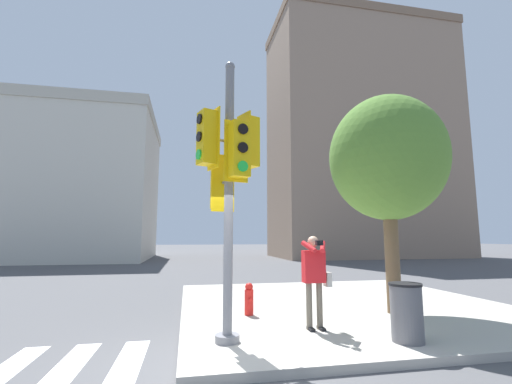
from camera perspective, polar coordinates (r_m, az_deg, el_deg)
ground_plane at (r=5.27m, az=-6.90°, el=-27.46°), size 160.00×160.00×0.00m
sidewalk_corner at (r=9.46m, az=14.05°, el=-17.87°), size 8.00×8.00×0.14m
traffic_signal_pole at (r=5.85m, az=-4.52°, el=3.65°), size 1.13×1.16×4.75m
person_photographer at (r=6.61m, az=9.76°, el=-13.16°), size 0.58×0.54×1.68m
street_tree at (r=8.61m, az=21.02°, el=5.19°), size 2.66×2.66×4.98m
fire_hydrant at (r=7.75m, az=-1.17°, el=-17.41°), size 0.19×0.25×0.68m
trash_bin at (r=6.34m, az=23.80°, el=-17.85°), size 0.52×0.52×0.92m
building_left at (r=32.38m, az=-29.54°, el=0.97°), size 14.42×11.77×12.05m
building_right at (r=34.93m, az=17.16°, el=8.54°), size 17.02×8.52×22.51m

